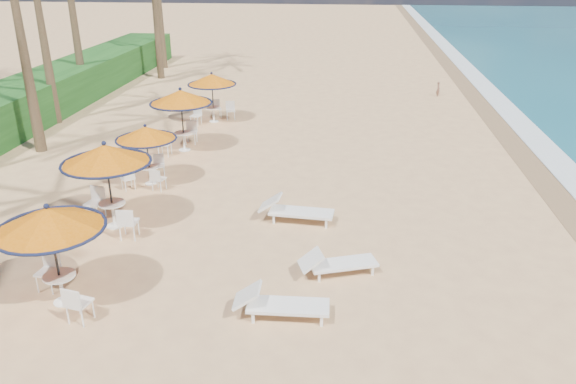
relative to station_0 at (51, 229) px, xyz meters
name	(u,v)px	position (x,y,z in m)	size (l,w,h in m)	color
ground	(279,305)	(4.84, 0.42, -1.87)	(160.00, 160.00, 0.00)	tan
foam_strip	(561,166)	(14.14, 10.42, -1.87)	(1.20, 140.00, 0.04)	white
wetsand_band	(536,165)	(13.24, 10.42, -1.87)	(1.40, 140.00, 0.02)	olive
station_0	(51,229)	(0.00, 0.00, 0.00)	(2.35, 2.35, 2.45)	black
station_1	(105,166)	(-0.40, 3.77, 0.02)	(2.48, 2.48, 2.58)	black
station_2	(146,141)	(-0.41, 7.07, -0.32)	(2.03, 2.03, 2.12)	black
station_3	(180,103)	(-0.28, 10.68, 0.07)	(2.44, 2.44, 2.54)	black
station_4	(212,85)	(-0.03, 14.87, -0.17)	(2.23, 2.23, 2.33)	black
lounger_near	(278,303)	(4.88, -0.01, -1.52)	(2.08, 0.71, 0.74)	white
lounger_mid	(336,263)	(6.05, 1.88, -1.54)	(2.02, 1.21, 0.69)	white
lounger_far	(294,210)	(4.74, 4.73, -1.50)	(2.22, 0.86, 0.78)	white
person	(438,89)	(11.06, 21.16, -1.44)	(0.31, 0.20, 0.85)	brown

